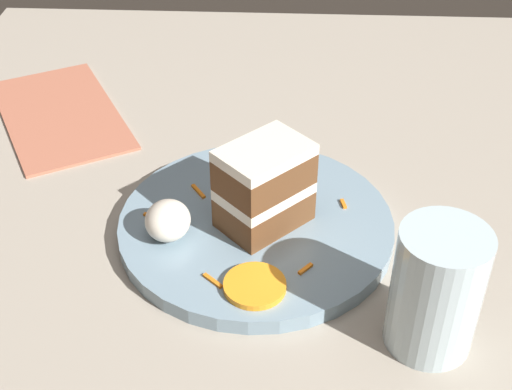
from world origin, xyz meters
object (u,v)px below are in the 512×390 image
(cake_slice, at_px, (264,186))
(cream_dollop, at_px, (168,220))
(drinking_glass, at_px, (435,297))
(plate, at_px, (256,226))
(orange_garnish, at_px, (255,286))
(menu_card, at_px, (60,114))

(cake_slice, relative_size, cream_dollop, 2.08)
(cake_slice, bearing_deg, drinking_glass, 3.65)
(plate, height_order, cake_slice, cake_slice)
(cream_dollop, height_order, drinking_glass, drinking_glass)
(plate, distance_m, drinking_glass, 0.22)
(plate, xyz_separation_m, orange_garnish, (0.10, 0.00, 0.01))
(plate, height_order, menu_card, plate)
(orange_garnish, bearing_deg, cream_dollop, -128.31)
(cake_slice, xyz_separation_m, menu_card, (-0.23, -0.29, -0.06))
(cream_dollop, distance_m, drinking_glass, 0.28)
(orange_garnish, bearing_deg, drinking_glass, 75.96)
(cream_dollop, bearing_deg, menu_card, -144.09)
(plate, height_order, cream_dollop, cream_dollop)
(menu_card, bearing_deg, cream_dollop, 97.10)
(drinking_glass, bearing_deg, plate, -131.28)
(plate, xyz_separation_m, cream_dollop, (0.03, -0.09, 0.03))
(plate, xyz_separation_m, menu_card, (-0.23, -0.28, -0.01))
(plate, relative_size, drinking_glass, 2.37)
(cake_slice, distance_m, drinking_glass, 0.21)
(plate, xyz_separation_m, cake_slice, (0.00, 0.01, 0.06))
(cake_slice, height_order, drinking_glass, drinking_glass)
(cake_slice, relative_size, menu_card, 0.42)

